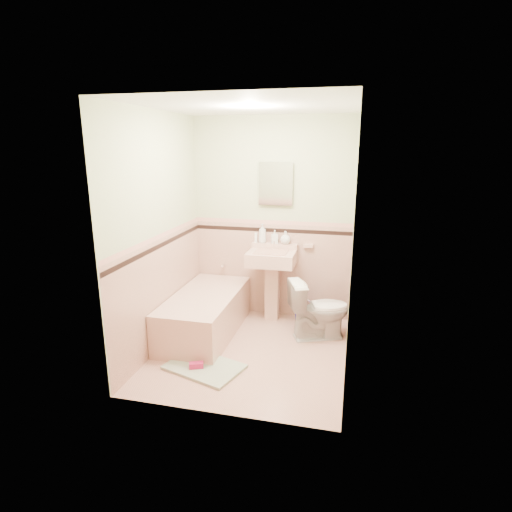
% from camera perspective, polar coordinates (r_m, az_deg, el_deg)
% --- Properties ---
extents(floor, '(2.20, 2.20, 0.00)m').
position_cam_1_polar(floor, '(4.56, -0.75, -13.03)').
color(floor, tan).
rests_on(floor, ground).
extents(ceiling, '(2.20, 2.20, 0.00)m').
position_cam_1_polar(ceiling, '(4.05, -0.88, 20.04)').
color(ceiling, white).
rests_on(ceiling, ground).
extents(wall_back, '(2.50, 0.00, 2.50)m').
position_cam_1_polar(wall_back, '(5.18, 2.20, 5.04)').
color(wall_back, '#F1DFC5').
rests_on(wall_back, ground).
extents(wall_front, '(2.50, 0.00, 2.50)m').
position_cam_1_polar(wall_front, '(3.11, -5.82, -1.80)').
color(wall_front, '#F1DFC5').
rests_on(wall_front, ground).
extents(wall_left, '(0.00, 2.50, 2.50)m').
position_cam_1_polar(wall_left, '(4.47, -13.34, 3.06)').
color(wall_left, '#F1DFC5').
rests_on(wall_left, ground).
extents(wall_right, '(0.00, 2.50, 2.50)m').
position_cam_1_polar(wall_right, '(4.01, 13.20, 1.70)').
color(wall_right, '#F1DFC5').
rests_on(wall_right, ground).
extents(wainscot_back, '(2.00, 0.00, 2.00)m').
position_cam_1_polar(wainscot_back, '(5.32, 2.11, -1.90)').
color(wainscot_back, '#D3A18D').
rests_on(wainscot_back, ground).
extents(wainscot_front, '(2.00, 0.00, 2.00)m').
position_cam_1_polar(wainscot_front, '(3.36, -5.45, -12.41)').
color(wainscot_front, '#D3A18D').
rests_on(wainscot_front, ground).
extents(wainscot_left, '(0.00, 2.20, 2.20)m').
position_cam_1_polar(wainscot_left, '(4.64, -12.72, -4.82)').
color(wainscot_left, '#D3A18D').
rests_on(wainscot_left, ground).
extents(wainscot_right, '(0.00, 2.20, 2.20)m').
position_cam_1_polar(wainscot_right, '(4.20, 12.51, -6.96)').
color(wainscot_right, '#D3A18D').
rests_on(wainscot_right, ground).
extents(accent_back, '(2.00, 0.00, 2.00)m').
position_cam_1_polar(accent_back, '(5.19, 2.15, 3.59)').
color(accent_back, black).
rests_on(accent_back, ground).
extents(accent_front, '(2.00, 0.00, 2.00)m').
position_cam_1_polar(accent_front, '(3.16, -5.65, -3.96)').
color(accent_front, black).
rests_on(accent_front, ground).
extents(accent_left, '(0.00, 2.20, 2.20)m').
position_cam_1_polar(accent_left, '(4.49, -13.03, 1.43)').
color(accent_left, black).
rests_on(accent_left, ground).
extents(accent_right, '(0.00, 2.20, 2.20)m').
position_cam_1_polar(accent_right, '(4.04, 12.84, -0.08)').
color(accent_right, black).
rests_on(accent_right, ground).
extents(cap_back, '(2.00, 0.00, 2.00)m').
position_cam_1_polar(cap_back, '(5.17, 2.16, 4.68)').
color(cap_back, tan).
rests_on(cap_back, ground).
extents(cap_front, '(2.00, 0.00, 2.00)m').
position_cam_1_polar(cap_front, '(3.13, -5.69, -2.23)').
color(cap_front, tan).
rests_on(cap_front, ground).
extents(cap_left, '(0.00, 2.20, 2.20)m').
position_cam_1_polar(cap_left, '(4.47, -13.11, 2.68)').
color(cap_left, tan).
rests_on(cap_left, ground).
extents(cap_right, '(0.00, 2.20, 2.20)m').
position_cam_1_polar(cap_right, '(4.01, 12.92, 1.29)').
color(cap_right, tan).
rests_on(cap_right, ground).
extents(bathtub, '(0.70, 1.50, 0.45)m').
position_cam_1_polar(bathtub, '(4.92, -7.00, -8.06)').
color(bathtub, tan).
rests_on(bathtub, floor).
extents(tub_faucet, '(0.04, 0.12, 0.04)m').
position_cam_1_polar(tub_faucet, '(5.43, -4.50, -1.25)').
color(tub_faucet, silver).
rests_on(tub_faucet, wall_back).
extents(sink, '(0.57, 0.48, 0.90)m').
position_cam_1_polar(sink, '(5.14, 2.13, -4.24)').
color(sink, tan).
rests_on(sink, floor).
extents(sink_faucet, '(0.02, 0.02, 0.10)m').
position_cam_1_polar(sink_faucet, '(5.14, 2.49, 1.53)').
color(sink_faucet, silver).
rests_on(sink_faucet, sink).
extents(medicine_cabinet, '(0.39, 0.04, 0.48)m').
position_cam_1_polar(medicine_cabinet, '(5.08, 2.74, 9.96)').
color(medicine_cabinet, white).
rests_on(medicine_cabinet, wall_back).
extents(soap_dish, '(0.11, 0.07, 0.04)m').
position_cam_1_polar(soap_dish, '(5.13, 7.23, 1.42)').
color(soap_dish, tan).
rests_on(soap_dish, wall_back).
extents(soap_bottle_left, '(0.11, 0.11, 0.24)m').
position_cam_1_polar(soap_bottle_left, '(5.18, 0.89, 3.17)').
color(soap_bottle_left, '#B2B2B2').
rests_on(soap_bottle_left, sink).
extents(soap_bottle_mid, '(0.10, 0.10, 0.17)m').
position_cam_1_polar(soap_bottle_mid, '(5.15, 2.59, 2.68)').
color(soap_bottle_mid, '#B2B2B2').
rests_on(soap_bottle_mid, sink).
extents(soap_bottle_right, '(0.16, 0.16, 0.16)m').
position_cam_1_polar(soap_bottle_right, '(5.13, 4.10, 2.56)').
color(soap_bottle_right, '#B2B2B2').
rests_on(soap_bottle_right, sink).
extents(tube, '(0.04, 0.04, 0.12)m').
position_cam_1_polar(tube, '(5.21, -0.01, 2.56)').
color(tube, white).
rests_on(tube, sink).
extents(toilet, '(0.77, 0.61, 0.69)m').
position_cam_1_polar(toilet, '(4.79, 8.73, -7.27)').
color(toilet, white).
rests_on(toilet, floor).
extents(bucket, '(0.27, 0.27, 0.23)m').
position_cam_1_polar(bucket, '(5.16, 6.60, -8.29)').
color(bucket, '#081CBD').
rests_on(bucket, floor).
extents(bath_mat, '(0.84, 0.69, 0.03)m').
position_cam_1_polar(bath_mat, '(4.28, -7.15, -14.97)').
color(bath_mat, '#91A085').
rests_on(bath_mat, floor).
extents(shoe, '(0.15, 0.11, 0.06)m').
position_cam_1_polar(shoe, '(4.23, -8.26, -14.70)').
color(shoe, '#BF1E59').
rests_on(shoe, bath_mat).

